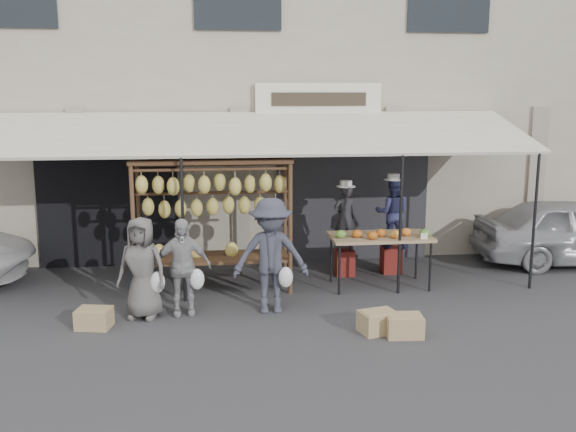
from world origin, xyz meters
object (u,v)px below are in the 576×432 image
Objects in this scene: vendor_left at (345,218)px; customer_right at (271,256)px; crate_near_b at (404,326)px; sedan at (576,231)px; produce_table at (381,237)px; customer_mid at (182,267)px; customer_left at (142,268)px; crate_near_a at (378,322)px; banana_rack at (212,198)px; crate_far at (94,318)px; vendor_right at (392,213)px.

vendor_left is 0.68× the size of customer_right.
sedan reaches higher than crate_near_b.
vendor_left is at bearing 119.34° from produce_table.
customer_left is at bearing -175.28° from customer_mid.
customer_right reaches higher than customer_left.
customer_right is 1.88m from crate_near_a.
banana_rack reaches higher than crate_near_b.
customer_mid is 1.33m from customer_right.
produce_table is 2.23m from crate_near_a.
customer_mid reaches higher than crate_far.
vendor_right is at bearing 96.99° from sedan.
vendor_right is 3.21m from crate_near_a.
vendor_left is (-0.45, 0.80, 0.19)m from produce_table.
vendor_right is 3.05m from customer_right.
produce_table is 0.45× the size of sedan.
crate_near_a is at bearing 83.68° from vendor_right.
sedan is (8.64, 2.46, 0.51)m from crate_far.
crate_near_a is (-0.55, -2.04, -0.73)m from produce_table.
customer_left reaches higher than crate_near_a.
vendor_right reaches higher than crate_far.
vendor_right is at bearing 12.03° from banana_rack.
sedan is (6.09, 2.07, -0.23)m from customer_right.
customer_right is 3.74× the size of crate_far.
vendor_left is 0.89m from vendor_right.
customer_mid is 2.96× the size of crate_near_a.
crate_near_b is (3.62, -1.17, -0.61)m from customer_left.
crate_far is (-3.96, 0.63, -0.01)m from crate_near_a.
vendor_left is at bearing 87.90° from crate_near_a.
banana_rack is 2.03× the size of vendor_right.
customer_right is at bearing 143.97° from crate_near_a.
vendor_left is 3.35m from customer_mid.
produce_table is 4.27m from sedan.
customer_left is 0.58m from customer_mid.
banana_rack reaches higher than crate_far.
crate_near_b is at bearing 90.25° from vendor_right.
vendor_right is 4.71m from customer_left.
sedan is (4.69, 3.09, 0.50)m from crate_near_a.
produce_table reaches higher than crate_near_a.
banana_rack is at bearing 7.94° from vendor_left.
customer_right is (0.85, -1.19, -0.70)m from banana_rack.
customer_left is (-1.04, -1.22, -0.82)m from banana_rack.
crate_near_b is (-0.23, -2.22, -0.73)m from produce_table.
vendor_right reaches higher than customer_left.
customer_mid is (0.57, 0.09, -0.02)m from customer_left.
sedan is (4.58, 0.26, -0.42)m from vendor_left.
crate_far is (-0.65, -0.36, -0.62)m from customer_left.
customer_right is at bearing -54.23° from banana_rack.
vendor_left is 2.44× the size of crate_near_b.
crate_near_b is at bearing -26.19° from customer_mid.
produce_table is 1.32× the size of vendor_right.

